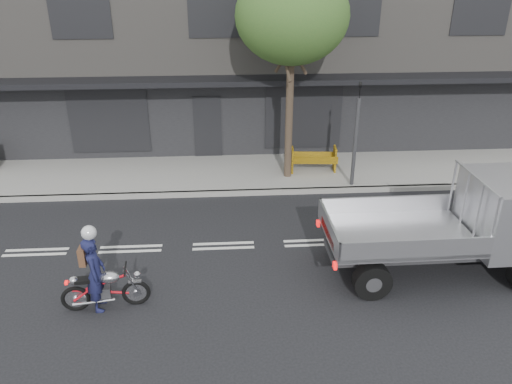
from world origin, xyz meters
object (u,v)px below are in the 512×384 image
(flatbed_ute, at_px, (491,217))
(construction_barrier, at_px, (315,161))
(traffic_light_pole, at_px, (355,141))
(street_tree, at_px, (292,16))
(motorcycle, at_px, (105,288))
(rider, at_px, (96,274))

(flatbed_ute, height_order, construction_barrier, flatbed_ute)
(traffic_light_pole, height_order, construction_barrier, traffic_light_pole)
(flatbed_ute, bearing_deg, traffic_light_pole, 112.43)
(street_tree, bearing_deg, motorcycle, -125.68)
(motorcycle, bearing_deg, traffic_light_pole, 34.43)
(street_tree, relative_size, traffic_light_pole, 1.93)
(rider, distance_m, flatbed_ute, 8.96)
(motorcycle, bearing_deg, construction_barrier, 43.96)
(street_tree, height_order, traffic_light_pole, street_tree)
(street_tree, bearing_deg, flatbed_ute, -54.25)
(motorcycle, distance_m, flatbed_ute, 8.84)
(motorcycle, relative_size, rider, 1.09)
(motorcycle, xyz_separation_m, flatbed_ute, (8.74, 0.95, 0.90))
(rider, bearing_deg, flatbed_ute, -89.86)
(street_tree, xyz_separation_m, motorcycle, (-4.71, -6.56, -4.79))
(motorcycle, xyz_separation_m, rider, (-0.15, -0.00, 0.36))
(rider, xyz_separation_m, construction_barrier, (5.80, 6.71, -0.26))
(traffic_light_pole, distance_m, flatbed_ute, 5.18)
(motorcycle, distance_m, rider, 0.39)
(rider, relative_size, flatbed_ute, 0.32)
(motorcycle, relative_size, construction_barrier, 1.18)
(motorcycle, height_order, flatbed_ute, flatbed_ute)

